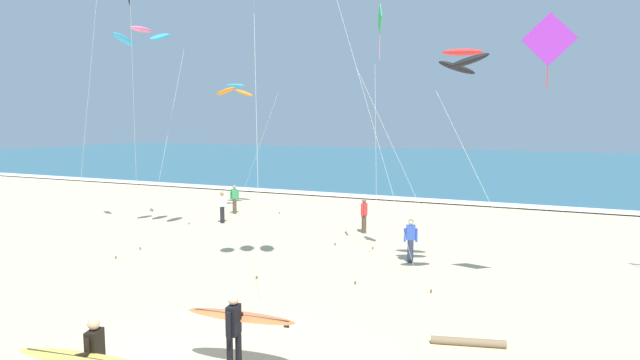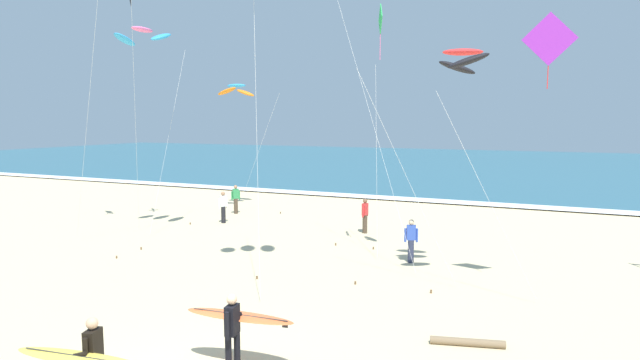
# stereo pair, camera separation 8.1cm
# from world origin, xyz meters

# --- Properties ---
(ocean_water) EXTENTS (160.00, 60.00, 0.08)m
(ocean_water) POSITION_xyz_m (0.00, 54.81, 0.04)
(ocean_water) COLOR #2D6075
(ocean_water) RESTS_ON ground
(shoreline_foam) EXTENTS (160.00, 1.66, 0.01)m
(shoreline_foam) POSITION_xyz_m (0.00, 25.11, 0.09)
(shoreline_foam) COLOR white
(shoreline_foam) RESTS_ON ocean_water
(surfer_lead) EXTENTS (2.38, 1.17, 1.71)m
(surfer_lead) POSITION_xyz_m (-1.32, -1.53, 1.04)
(surfer_lead) COLOR black
(surfer_lead) RESTS_ON ground
(surfer_trailing) EXTENTS (2.41, 1.08, 1.71)m
(surfer_trailing) POSITION_xyz_m (0.16, 0.86, 1.05)
(surfer_trailing) COLOR black
(surfer_trailing) RESTS_ON ground
(kite_diamond_emerald_far) EXTENTS (0.88, 1.95, 9.21)m
(kite_diamond_emerald_far) POSITION_xyz_m (0.07, 10.45, 8.28)
(kite_diamond_emerald_far) COLOR green
(kite_diamond_emerald_far) RESTS_ON ground
(kite_arc_rose_high) EXTENTS (2.50, 3.67, 9.06)m
(kite_arc_rose_high) POSITION_xyz_m (-10.31, 9.95, 8.71)
(kite_arc_rose_high) COLOR #2D99DB
(kite_arc_rose_high) RESTS_ON ground
(kite_arc_cobalt_low) EXTENTS (3.35, 2.41, 7.16)m
(kite_arc_cobalt_low) POSITION_xyz_m (-10.52, 17.44, 6.81)
(kite_arc_cobalt_low) COLOR orange
(kite_arc_cobalt_low) RESTS_ON ground
(kite_diamond_violet_close) EXTENTS (3.65, 0.43, 8.00)m
(kite_diamond_violet_close) POSITION_xyz_m (5.58, 7.73, 7.11)
(kite_diamond_violet_close) COLOR purple
(kite_diamond_violet_close) RESTS_ON ground
(kite_arc_scarlet_outer) EXTENTS (3.91, 2.61, 7.24)m
(kite_arc_scarlet_outer) POSITION_xyz_m (3.30, 8.29, 6.88)
(kite_arc_scarlet_outer) COLOR black
(kite_arc_scarlet_outer) RESTS_ON ground
(bystander_white_top) EXTENTS (0.31, 0.45, 1.59)m
(bystander_white_top) POSITION_xyz_m (-9.16, 13.95, 0.81)
(bystander_white_top) COLOR black
(bystander_white_top) RESTS_ON ground
(bystander_green_top) EXTENTS (0.35, 0.40, 1.59)m
(bystander_green_top) POSITION_xyz_m (-10.05, 16.45, 0.81)
(bystander_green_top) COLOR #4C3D2D
(bystander_green_top) RESTS_ON ground
(bystander_blue_top) EXTENTS (0.47, 0.28, 1.59)m
(bystander_blue_top) POSITION_xyz_m (1.31, 10.52, 0.81)
(bystander_blue_top) COLOR #2D334C
(bystander_blue_top) RESTS_ON ground
(bystander_red_top) EXTENTS (0.22, 0.50, 1.59)m
(bystander_red_top) POSITION_xyz_m (-1.87, 14.58, 0.81)
(bystander_red_top) COLOR #4C3D2D
(bystander_red_top) RESTS_ON ground
(driftwood_log) EXTENTS (1.67, 0.59, 0.18)m
(driftwood_log) POSITION_xyz_m (4.29, 4.07, 0.09)
(driftwood_log) COLOR #846B4C
(driftwood_log) RESTS_ON ground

